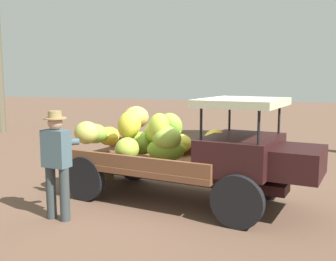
{
  "coord_description": "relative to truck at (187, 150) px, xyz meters",
  "views": [
    {
      "loc": [
        2.17,
        -6.76,
        2.17
      ],
      "look_at": [
        -0.07,
        -0.24,
        1.24
      ],
      "focal_mm": 42.05,
      "sensor_mm": 36.0,
      "label": 1
    }
  ],
  "objects": [
    {
      "name": "ground_plane",
      "position": [
        -0.3,
        0.3,
        -0.92
      ],
      "size": [
        60.0,
        60.0,
        0.0
      ],
      "primitive_type": "plane",
      "color": "brown"
    },
    {
      "name": "wooden_crate",
      "position": [
        -2.24,
        0.98,
        -0.71
      ],
      "size": [
        0.65,
        0.65,
        0.42
      ],
      "primitive_type": "cube",
      "rotation": [
        0.0,
        0.0,
        0.64
      ],
      "color": "olive",
      "rests_on": "ground"
    },
    {
      "name": "farmer",
      "position": [
        -1.62,
        -1.5,
        0.03
      ],
      "size": [
        0.52,
        0.47,
        1.68
      ],
      "rotation": [
        0.0,
        0.0,
        1.47
      ],
      "color": "#363E40",
      "rests_on": "ground"
    },
    {
      "name": "truck",
      "position": [
        0.0,
        0.0,
        0.0
      ],
      "size": [
        4.61,
        2.31,
        1.84
      ],
      "rotation": [
        0.0,
        0.0,
        -0.16
      ],
      "color": "black",
      "rests_on": "ground"
    }
  ]
}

